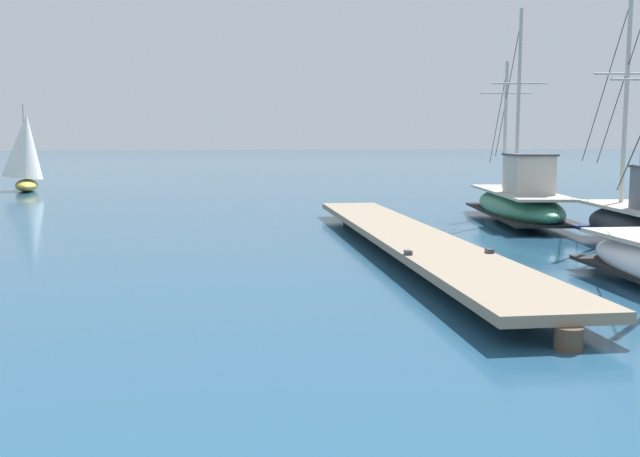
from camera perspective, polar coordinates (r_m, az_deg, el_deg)
The scene contains 3 objects.
floating_dock at distance 16.95m, azimuth 6.90°, elevation -0.60°, with size 3.13×16.41×0.53m.
fishing_boat_0 at distance 23.64m, azimuth 15.55°, elevation 2.09°, with size 3.61×8.03×6.72m.
distant_sailboat at distance 39.80m, azimuth -22.40°, elevation 5.61°, with size 2.58×4.11×4.43m.
Camera 1 is at (0.25, -1.69, 2.59)m, focal length 40.29 mm.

